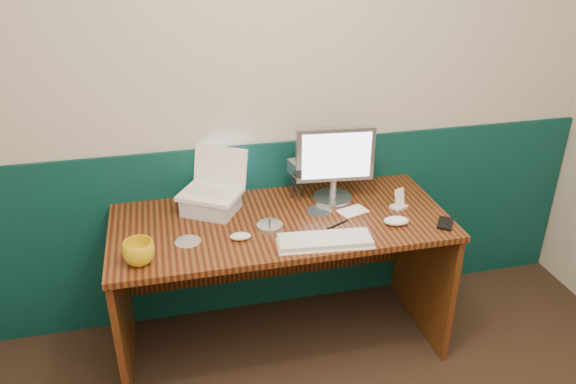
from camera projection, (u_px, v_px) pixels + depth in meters
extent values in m
cube|color=beige|center=(276.00, 95.00, 2.78)|extent=(3.50, 0.04, 2.50)
cube|color=#072F2C|center=(278.00, 227.00, 3.11)|extent=(3.48, 0.02, 1.00)
cube|color=#351109|center=(281.00, 284.00, 2.84)|extent=(1.60, 0.70, 0.75)
cube|color=silver|center=(211.00, 204.00, 2.73)|extent=(0.31, 0.30, 0.08)
cube|color=silver|center=(325.00, 241.00, 2.47)|extent=(0.42, 0.18, 0.02)
ellipsoid|color=white|center=(396.00, 221.00, 2.62)|extent=(0.13, 0.09, 0.04)
ellipsoid|color=white|center=(240.00, 236.00, 2.50)|extent=(0.10, 0.07, 0.03)
imported|color=gold|center=(139.00, 253.00, 2.32)|extent=(0.15, 0.15, 0.10)
cylinder|color=silver|center=(270.00, 227.00, 2.59)|extent=(0.12, 0.12, 0.03)
cylinder|color=silver|center=(188.00, 241.00, 2.49)|extent=(0.12, 0.12, 0.00)
cylinder|color=#B1B6C1|center=(319.00, 211.00, 2.75)|extent=(0.12, 0.12, 0.00)
cylinder|color=black|center=(337.00, 225.00, 2.62)|extent=(0.12, 0.07, 0.01)
cube|color=white|center=(353.00, 211.00, 2.74)|extent=(0.16, 0.13, 0.00)
cube|color=white|center=(399.00, 207.00, 2.77)|extent=(0.09, 0.08, 0.01)
cube|color=white|center=(400.00, 197.00, 2.75)|extent=(0.06, 0.04, 0.09)
cube|color=black|center=(445.00, 223.00, 2.62)|extent=(0.12, 0.13, 0.01)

